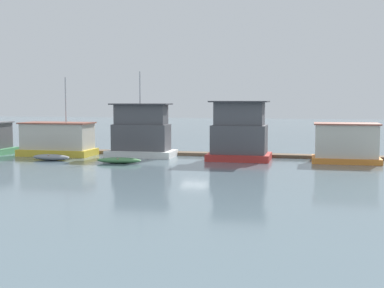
{
  "coord_description": "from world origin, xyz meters",
  "views": [
    {
      "loc": [
        10.42,
        -47.73,
        5.47
      ],
      "look_at": [
        0.0,
        -1.0,
        1.4
      ],
      "focal_mm": 50.0,
      "sensor_mm": 36.0,
      "label": 1
    }
  ],
  "objects_px": {
    "dinghy_grey": "(51,157)",
    "dinghy_green": "(119,160)",
    "houseboat_orange": "(346,143)",
    "mooring_post_far_right": "(237,151)",
    "mooring_post_near_left": "(226,148)",
    "houseboat_red": "(239,133)",
    "houseboat_yellow": "(58,139)",
    "houseboat_white": "(141,134)"
  },
  "relations": [
    {
      "from": "houseboat_yellow",
      "to": "houseboat_red",
      "type": "distance_m",
      "value": 17.66
    },
    {
      "from": "houseboat_red",
      "to": "dinghy_grey",
      "type": "relative_size",
      "value": 1.52
    },
    {
      "from": "dinghy_green",
      "to": "houseboat_red",
      "type": "bearing_deg",
      "value": 25.85
    },
    {
      "from": "mooring_post_far_right",
      "to": "houseboat_white",
      "type": "bearing_deg",
      "value": -172.05
    },
    {
      "from": "mooring_post_near_left",
      "to": "houseboat_orange",
      "type": "bearing_deg",
      "value": -9.66
    },
    {
      "from": "houseboat_white",
      "to": "mooring_post_near_left",
      "type": "bearing_deg",
      "value": 9.01
    },
    {
      "from": "dinghy_grey",
      "to": "dinghy_green",
      "type": "relative_size",
      "value": 0.93
    },
    {
      "from": "houseboat_yellow",
      "to": "dinghy_green",
      "type": "distance_m",
      "value": 9.35
    },
    {
      "from": "houseboat_orange",
      "to": "dinghy_grey",
      "type": "height_order",
      "value": "houseboat_orange"
    },
    {
      "from": "houseboat_orange",
      "to": "mooring_post_near_left",
      "type": "xyz_separation_m",
      "value": [
        -10.69,
        1.82,
        -0.82
      ]
    },
    {
      "from": "houseboat_white",
      "to": "mooring_post_far_right",
      "type": "distance_m",
      "value": 9.2
    },
    {
      "from": "dinghy_green",
      "to": "mooring_post_far_right",
      "type": "height_order",
      "value": "mooring_post_far_right"
    },
    {
      "from": "houseboat_red",
      "to": "dinghy_grey",
      "type": "distance_m",
      "value": 16.91
    },
    {
      "from": "dinghy_green",
      "to": "mooring_post_near_left",
      "type": "height_order",
      "value": "mooring_post_near_left"
    },
    {
      "from": "houseboat_red",
      "to": "mooring_post_near_left",
      "type": "bearing_deg",
      "value": 127.38
    },
    {
      "from": "houseboat_white",
      "to": "houseboat_orange",
      "type": "xyz_separation_m",
      "value": [
        18.6,
        -0.57,
        -0.55
      ]
    },
    {
      "from": "houseboat_orange",
      "to": "houseboat_red",
      "type": "bearing_deg",
      "value": -179.06
    },
    {
      "from": "houseboat_red",
      "to": "houseboat_orange",
      "type": "distance_m",
      "value": 9.22
    },
    {
      "from": "dinghy_green",
      "to": "houseboat_white",
      "type": "bearing_deg",
      "value": 87.53
    },
    {
      "from": "houseboat_red",
      "to": "houseboat_orange",
      "type": "relative_size",
      "value": 0.97
    },
    {
      "from": "houseboat_white",
      "to": "dinghy_green",
      "type": "bearing_deg",
      "value": -92.47
    },
    {
      "from": "dinghy_grey",
      "to": "mooring_post_far_right",
      "type": "height_order",
      "value": "mooring_post_far_right"
    },
    {
      "from": "houseboat_yellow",
      "to": "dinghy_green",
      "type": "bearing_deg",
      "value": -30.25
    },
    {
      "from": "houseboat_red",
      "to": "dinghy_grey",
      "type": "xyz_separation_m",
      "value": [
        -16.31,
        -3.94,
        -2.11
      ]
    },
    {
      "from": "houseboat_yellow",
      "to": "dinghy_green",
      "type": "relative_size",
      "value": 1.91
    },
    {
      "from": "houseboat_yellow",
      "to": "mooring_post_near_left",
      "type": "distance_m",
      "value": 16.27
    },
    {
      "from": "houseboat_yellow",
      "to": "houseboat_red",
      "type": "bearing_deg",
      "value": 0.04
    },
    {
      "from": "houseboat_yellow",
      "to": "dinghy_grey",
      "type": "distance_m",
      "value": 4.34
    },
    {
      "from": "dinghy_green",
      "to": "mooring_post_near_left",
      "type": "xyz_separation_m",
      "value": [
        8.14,
        6.64,
        0.57
      ]
    },
    {
      "from": "houseboat_red",
      "to": "dinghy_green",
      "type": "relative_size",
      "value": 1.41
    },
    {
      "from": "houseboat_orange",
      "to": "mooring_post_far_right",
      "type": "relative_size",
      "value": 4.42
    },
    {
      "from": "houseboat_yellow",
      "to": "houseboat_red",
      "type": "xyz_separation_m",
      "value": [
        17.64,
        0.01,
        0.84
      ]
    },
    {
      "from": "houseboat_orange",
      "to": "mooring_post_far_right",
      "type": "distance_m",
      "value": 9.84
    },
    {
      "from": "houseboat_white",
      "to": "houseboat_orange",
      "type": "relative_size",
      "value": 1.41
    },
    {
      "from": "houseboat_red",
      "to": "dinghy_grey",
      "type": "bearing_deg",
      "value": -166.4
    },
    {
      "from": "houseboat_white",
      "to": "dinghy_grey",
      "type": "distance_m",
      "value": 8.54
    },
    {
      "from": "dinghy_green",
      "to": "mooring_post_far_right",
      "type": "distance_m",
      "value": 11.37
    },
    {
      "from": "dinghy_grey",
      "to": "dinghy_green",
      "type": "distance_m",
      "value": 6.71
    },
    {
      "from": "dinghy_green",
      "to": "houseboat_yellow",
      "type": "bearing_deg",
      "value": 149.75
    },
    {
      "from": "mooring_post_near_left",
      "to": "dinghy_grey",
      "type": "bearing_deg",
      "value": -158.22
    },
    {
      "from": "houseboat_white",
      "to": "dinghy_grey",
      "type": "relative_size",
      "value": 2.19
    },
    {
      "from": "houseboat_orange",
      "to": "dinghy_grey",
      "type": "bearing_deg",
      "value": -170.87
    }
  ]
}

